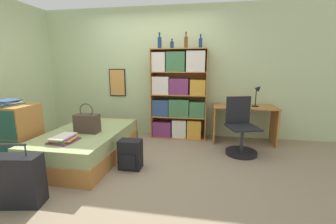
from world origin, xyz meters
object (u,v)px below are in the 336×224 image
bottle_brown (172,45)px  bottle_blue (200,43)px  handbag (87,123)px  desk_chair (241,136)px  desk (244,117)px  suitcase (15,181)px  magazine_pile_on_dresser (6,103)px  dresser (15,135)px  book_stack_on_bed (64,139)px  desk_lamp (258,92)px  bookcase (178,95)px  backpack (130,155)px  bed (88,144)px  bottle_clear (186,42)px  bottle_green (160,42)px

bottle_brown → bottle_blue: 0.54m
handbag → desk_chair: 2.47m
bottle_blue → desk: 1.62m
desk_chair → desk: bearing=77.9°
handbag → suitcase: handbag is taller
handbag → magazine_pile_on_dresser: bearing=-162.6°
dresser → magazine_pile_on_dresser: bearing=-142.9°
book_stack_on_bed → desk_lamp: bearing=31.3°
desk_lamp → bookcase: bearing=176.2°
magazine_pile_on_dresser → desk: bearing=24.3°
suitcase → desk_lamp: desk_lamp is taller
magazine_pile_on_dresser → backpack: magazine_pile_on_dresser is taller
suitcase → bed: bearing=86.6°
suitcase → desk: (2.63, 2.48, 0.22)m
desk_chair → magazine_pile_on_dresser: bearing=-163.6°
bottle_clear → backpack: (-0.62, -1.51, -1.67)m
bottle_green → desk: bottle_green is taller
bookcase → bottle_brown: bottle_brown is taller
book_stack_on_bed → dresser: bearing=170.8°
suitcase → handbag: bearing=83.1°
bottle_green → desk_lamp: bottle_green is taller
dresser → bookcase: 2.80m
desk → bottle_brown: bearing=176.1°
handbag → desk_lamp: size_ratio=1.09×
backpack → bottle_blue: bearing=60.8°
bottle_blue → desk_chair: size_ratio=0.28×
bottle_green → bottle_blue: 0.77m
bottle_green → bottle_brown: bearing=12.6°
magazine_pile_on_dresser → backpack: size_ratio=0.93×
bookcase → desk_lamp: size_ratio=4.26×
bottle_blue → handbag: bearing=-139.5°
bottle_clear → bottle_blue: bottle_clear is taller
bed → desk: bearing=24.8°
bottle_brown → suitcase: bearing=-115.6°
bottle_green → backpack: (-0.11, -1.51, -1.67)m
book_stack_on_bed → magazine_pile_on_dresser: 1.05m
suitcase → desk_lamp: 3.83m
bottle_clear → desk_chair: (0.99, -0.64, -1.58)m
magazine_pile_on_dresser → bottle_green: bottle_green is taller
handbag → bottle_green: bottle_green is taller
bed → bottle_clear: 2.51m
bottle_blue → desk: bottle_blue is taller
bookcase → desk: size_ratio=1.54×
desk → desk_lamp: bearing=-3.9°
handbag → desk_lamp: bearing=25.0°
handbag → dresser: bearing=-163.5°
book_stack_on_bed → bottle_brown: bearing=56.8°
desk_lamp → book_stack_on_bed: bearing=-148.7°
suitcase → desk_lamp: bearing=41.0°
magazine_pile_on_dresser → desk_chair: 3.59m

